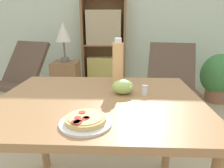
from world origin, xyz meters
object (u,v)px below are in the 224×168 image
drink_bottle (118,63)px  lounge_chair_near (19,88)px  grape_bunch (123,87)px  potted_plant_floor (218,77)px  side_table (67,84)px  table_lamp (63,34)px  bookshelf (104,49)px  lounge_chair_far (170,93)px  pizza_on_plate (86,120)px  salt_shaker (145,90)px

drink_bottle → lounge_chair_near: drink_bottle is taller
grape_bunch → potted_plant_floor: size_ratio=0.17×
side_table → table_lamp: table_lamp is taller
grape_bunch → bookshelf: bookshelf is taller
grape_bunch → potted_plant_floor: bearing=51.8°
lounge_chair_far → bookshelf: size_ratio=0.57×
lounge_chair_near → bookshelf: bearing=61.1°
side_table → table_lamp: size_ratio=1.20×
lounge_chair_near → table_lamp: (0.62, 0.14, 0.71)m
bookshelf → potted_plant_floor: bookshelf is taller
pizza_on_plate → salt_shaker: size_ratio=3.84×
salt_shaker → lounge_chair_near: 2.14m
pizza_on_plate → bookshelf: size_ratio=0.14×
lounge_chair_near → lounge_chair_far: size_ratio=1.05×
bookshelf → table_lamp: (-0.47, -0.72, 0.29)m
lounge_chair_near → side_table: size_ratio=1.48×
drink_bottle → salt_shaker: size_ratio=5.36×
pizza_on_plate → table_lamp: 2.03m
bookshelf → drink_bottle: bearing=-83.0°
lounge_chair_far → side_table: bearing=-179.7°
drink_bottle → pizza_on_plate: bearing=-102.7°
salt_shaker → side_table: 1.87m
pizza_on_plate → potted_plant_floor: bearing=54.0°
pizza_on_plate → grape_bunch: (0.15, 0.36, 0.03)m
table_lamp → lounge_chair_near: bearing=-167.6°
pizza_on_plate → lounge_chair_near: (-1.23, 1.79, -0.48)m
grape_bunch → lounge_chair_far: (0.61, 1.31, -0.51)m
pizza_on_plate → grape_bunch: 0.39m
salt_shaker → lounge_chair_near: lounge_chair_near is taller
pizza_on_plate → bookshelf: bearing=93.0°
drink_bottle → bookshelf: (-0.26, 2.12, -0.19)m
grape_bunch → lounge_chair_far: 1.53m
grape_bunch → salt_shaker: 0.12m
bookshelf → side_table: 0.95m
bookshelf → potted_plant_floor: 1.81m
grape_bunch → salt_shaker: bearing=-4.9°
drink_bottle → lounge_chair_far: (0.64, 1.13, -0.60)m
pizza_on_plate → lounge_chair_near: 2.22m
grape_bunch → lounge_chair_near: (-1.38, 1.43, -0.51)m
lounge_chair_far → salt_shaker: bearing=-99.2°
lounge_chair_far → grape_bunch: bearing=-103.8°
lounge_chair_near → side_table: (0.62, 0.14, 0.03)m
grape_bunch → table_lamp: (-0.76, 1.57, 0.20)m
lounge_chair_near → pizza_on_plate: bearing=-32.6°
salt_shaker → potted_plant_floor: salt_shaker is taller
drink_bottle → lounge_chair_near: 1.94m
salt_shaker → table_lamp: size_ratio=0.11×
lounge_chair_far → side_table: (-1.37, 0.26, 0.03)m
side_table → grape_bunch: bearing=-64.1°
drink_bottle → side_table: bearing=117.6°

